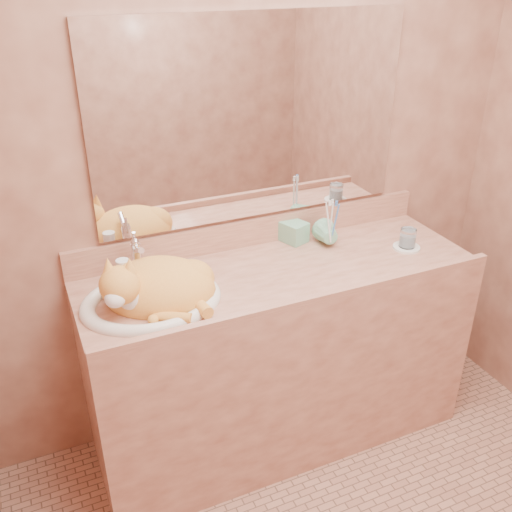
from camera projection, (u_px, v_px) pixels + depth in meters
name	position (u px, v px, depth m)	size (l,w,h in m)	color
wall_back	(253.00, 154.00, 2.30)	(2.40, 0.02, 2.50)	brown
vanity_counter	(279.00, 356.00, 2.47)	(1.60, 0.55, 0.85)	brown
mirror	(254.00, 121.00, 2.23)	(1.30, 0.02, 0.80)	white
sink_basin	(150.00, 284.00, 2.02)	(0.50, 0.42, 0.16)	white
faucet	(137.00, 258.00, 2.17)	(0.05, 0.13, 0.18)	silver
cat	(155.00, 286.00, 2.04)	(0.41, 0.33, 0.22)	orange
soap_dispenser	(304.00, 224.00, 2.42)	(0.09, 0.09, 0.20)	#73B894
toothbrush_cup	(331.00, 239.00, 2.41)	(0.10, 0.10, 0.10)	#73B894
toothbrushes	(332.00, 221.00, 2.37)	(0.04, 0.04, 0.23)	white
saucer	(406.00, 247.00, 2.44)	(0.12, 0.12, 0.01)	white
water_glass	(408.00, 238.00, 2.42)	(0.07, 0.07, 0.08)	white
lotion_bottle	(124.00, 274.00, 2.13)	(0.05, 0.05, 0.12)	white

